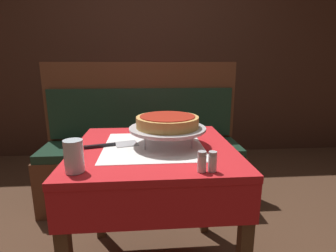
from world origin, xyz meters
TOP-DOWN VIEW (x-y plane):
  - dining_table_front at (0.00, 0.00)m, footprint 0.76×0.76m
  - dining_table_rear at (-0.11, 1.47)m, footprint 0.75×0.75m
  - booth_bench at (-0.07, 0.81)m, footprint 1.56×0.45m
  - back_wall_panel at (0.00, 2.01)m, footprint 6.00×0.04m
  - pizza_pan_stand at (0.07, 0.01)m, footprint 0.37×0.37m
  - deep_dish_pizza at (0.07, 0.01)m, footprint 0.30×0.30m
  - pizza_server at (-0.19, 0.02)m, footprint 0.26×0.12m
  - water_glass_near at (-0.30, -0.29)m, footprint 0.07×0.07m
  - salt_shaker at (0.17, -0.32)m, footprint 0.03×0.03m
  - pepper_shaker at (0.21, -0.32)m, footprint 0.03×0.03m
  - condiment_caddy at (-0.18, 1.47)m, footprint 0.14×0.14m

SIDE VIEW (x-z plane):
  - booth_bench at x=-0.07m, z-range -0.22..0.90m
  - dining_table_front at x=0.00m, z-range 0.25..0.98m
  - dining_table_rear at x=-0.11m, z-range 0.26..0.99m
  - pizza_server at x=-0.19m, z-range 0.73..0.74m
  - pepper_shaker at x=0.21m, z-range 0.73..0.80m
  - salt_shaker at x=0.17m, z-range 0.73..0.81m
  - condiment_caddy at x=-0.18m, z-range 0.69..0.85m
  - water_glass_near at x=-0.30m, z-range 0.73..0.85m
  - pizza_pan_stand at x=0.07m, z-range 0.76..0.85m
  - deep_dish_pizza at x=0.07m, z-range 0.82..0.87m
  - back_wall_panel at x=0.00m, z-range 0.00..2.40m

